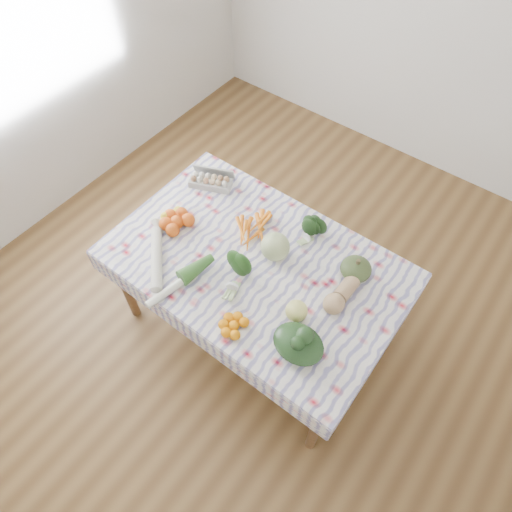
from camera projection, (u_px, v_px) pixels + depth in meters
ground at (256, 324)px, 3.20m from camera, size 4.50×4.50×0.00m
dining_table at (256, 270)px, 2.65m from camera, size 1.60×1.00×0.75m
tablecloth at (256, 263)px, 2.59m from camera, size 1.66×1.06×0.01m
egg_carton at (210, 182)px, 2.90m from camera, size 0.29×0.21×0.07m
carrot_bunch at (253, 228)px, 2.70m from camera, size 0.30×0.28×0.04m
kale_bunch at (313, 231)px, 2.64m from camera, size 0.16×0.15×0.12m
kabocha_squash at (356, 269)px, 2.49m from camera, size 0.22×0.22×0.11m
cabbage at (275, 247)px, 2.54m from camera, size 0.19×0.19×0.16m
butternut_squash at (341, 295)px, 2.39m from camera, size 0.12×0.25×0.11m
orange_cluster at (177, 222)px, 2.70m from camera, size 0.30×0.30×0.09m
broccoli at (235, 277)px, 2.45m from camera, size 0.22×0.22×0.12m
mandarin_cluster at (234, 325)px, 2.32m from camera, size 0.20×0.20×0.06m
grapefruit at (297, 311)px, 2.33m from camera, size 0.14×0.14×0.12m
spinach_bag at (298, 344)px, 2.23m from camera, size 0.29×0.24×0.12m
daikon at (157, 258)px, 2.56m from camera, size 0.35×0.36×0.06m
leek at (180, 282)px, 2.48m from camera, size 0.13×0.43×0.05m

